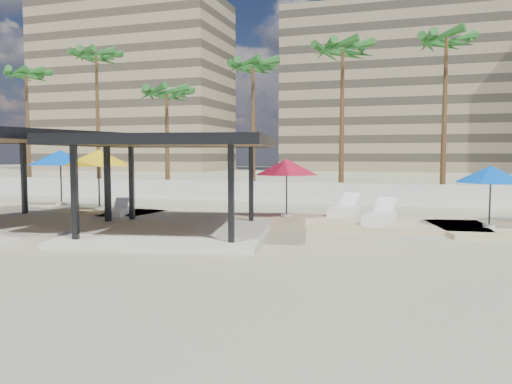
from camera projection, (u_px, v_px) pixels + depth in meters
ground at (153, 250)px, 14.87m from camera, size 200.00×200.00×0.00m
promenade at (283, 219)px, 21.54m from camera, size 44.45×7.97×0.24m
boundary_wall at (285, 192)px, 30.03m from camera, size 56.00×0.30×1.20m
building_west at (133, 86)px, 91.04m from camera, size 34.00×16.00×32.40m
building_mid at (396, 89)px, 86.69m from camera, size 38.00×16.00×30.40m
pavilion_central at (174, 176)px, 17.72m from camera, size 8.06×8.06×3.48m
pavilion_west at (4, 172)px, 18.71m from camera, size 8.69×8.69×3.69m
umbrella_b at (98, 158)px, 24.06m from camera, size 3.46×3.46×2.92m
umbrella_c at (287, 167)px, 21.26m from camera, size 3.20×3.20×2.49m
umbrella_d at (491, 174)px, 18.19m from camera, size 3.31×3.31×2.27m
umbrella_f at (60, 158)px, 26.39m from camera, size 3.99×3.99×2.91m
lounger_a at (118, 211)px, 21.90m from camera, size 1.22×2.00×0.72m
lounger_b at (344, 210)px, 22.20m from camera, size 1.21×2.51×0.91m
lounger_c at (380, 217)px, 19.67m from camera, size 1.24×2.54×0.92m
palm_a at (26, 79)px, 37.97m from camera, size 3.00×3.00×9.78m
palm_b at (96, 61)px, 36.45m from camera, size 3.00×3.00×10.94m
palm_c at (167, 97)px, 34.28m from camera, size 3.00×3.00×7.90m
palm_d at (253, 71)px, 33.10m from camera, size 3.00×3.00×9.55m
palm_e at (343, 56)px, 30.77m from camera, size 3.00×3.00×10.17m
palm_f at (446, 47)px, 29.13m from camera, size 3.00×3.00×10.35m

